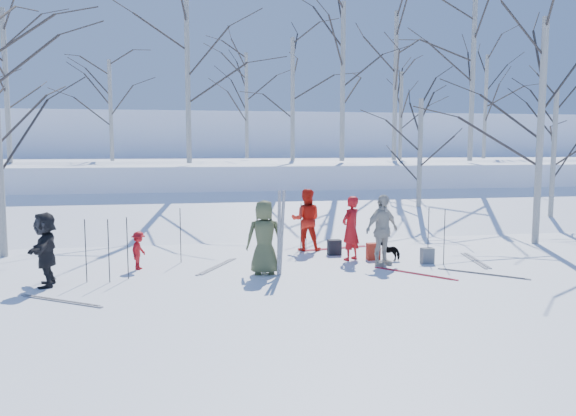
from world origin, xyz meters
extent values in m
plane|color=white|center=(0.00, 0.00, 0.00)|extent=(120.00, 120.00, 0.00)
cube|color=white|center=(0.00, 7.00, 0.15)|extent=(70.00, 9.49, 4.12)
cube|color=white|center=(0.00, 17.00, 1.00)|extent=(70.00, 18.00, 2.20)
cube|color=white|center=(0.00, 38.00, 2.00)|extent=(90.00, 30.00, 6.00)
imported|color=#495130|center=(-0.82, -0.06, 0.83)|extent=(0.85, 0.58, 1.66)
imported|color=#B51016|center=(1.52, 1.11, 0.80)|extent=(0.70, 0.66, 1.61)
imported|color=red|center=(0.70, 2.58, 0.84)|extent=(0.95, 0.81, 1.69)
imported|color=#B51016|center=(-3.61, 0.94, 0.45)|extent=(0.49, 0.65, 0.89)
imported|color=beige|center=(2.08, 0.38, 0.85)|extent=(1.08, 0.81, 1.70)
imported|color=black|center=(-5.35, -0.32, 0.76)|extent=(0.55, 1.44, 1.52)
imported|color=black|center=(2.51, 0.93, 0.23)|extent=(0.58, 0.54, 0.46)
cube|color=silver|center=(-0.53, -0.30, 0.95)|extent=(0.08, 0.16, 1.90)
cube|color=silver|center=(-0.46, -0.26, 0.95)|extent=(0.14, 0.23, 1.89)
cylinder|color=black|center=(3.39, 0.65, 0.67)|extent=(0.02, 0.02, 1.34)
cylinder|color=black|center=(3.57, 0.16, 0.67)|extent=(0.02, 0.02, 1.34)
cylinder|color=black|center=(-4.60, -0.13, 0.67)|extent=(0.02, 0.02, 1.34)
cylinder|color=black|center=(-4.12, -0.24, 0.67)|extent=(0.02, 0.02, 1.34)
cylinder|color=black|center=(0.47, 2.17, 0.67)|extent=(0.02, 0.02, 1.34)
cylinder|color=black|center=(-3.77, 0.01, 0.67)|extent=(0.02, 0.02, 1.34)
cylinder|color=black|center=(-2.67, 1.55, 0.67)|extent=(0.02, 0.02, 1.34)
cylinder|color=black|center=(0.71, 2.62, 0.67)|extent=(0.02, 0.02, 1.34)
cube|color=#A52A19|center=(2.10, 1.03, 0.21)|extent=(0.32, 0.22, 0.42)
cube|color=#5B5E62|center=(3.24, 0.36, 0.19)|extent=(0.30, 0.20, 0.38)
cube|color=black|center=(1.30, 1.81, 0.20)|extent=(0.34, 0.24, 0.40)
camera|label=1|loc=(-2.50, -12.25, 2.86)|focal=35.00mm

